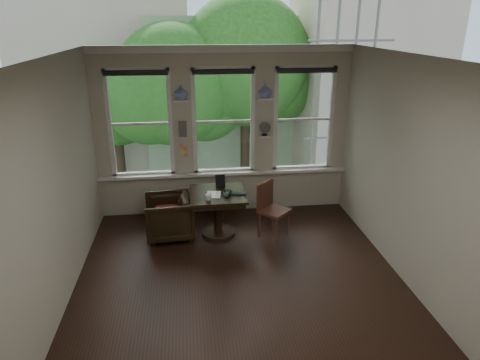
{
  "coord_description": "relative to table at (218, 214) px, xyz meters",
  "views": [
    {
      "loc": [
        -0.62,
        -5.21,
        3.41
      ],
      "look_at": [
        0.13,
        0.9,
        1.08
      ],
      "focal_mm": 32.0,
      "sensor_mm": 36.0,
      "label": 1
    }
  ],
  "objects": [
    {
      "name": "vase_right",
      "position": [
        0.92,
        0.93,
        1.86
      ],
      "size": [
        0.24,
        0.24,
        0.25
      ],
      "primitive_type": "imported",
      "color": "silver",
      "rests_on": "shelf_right"
    },
    {
      "name": "armchair_left",
      "position": [
        -0.8,
        0.03,
        -0.02
      ],
      "size": [
        0.83,
        0.81,
        0.71
      ],
      "primitive_type": "imported",
      "rotation": [
        0.0,
        0.0,
        -1.5
      ],
      "color": "black",
      "rests_on": "ground"
    },
    {
      "name": "shelf_left",
      "position": [
        -0.53,
        0.93,
        1.73
      ],
      "size": [
        0.26,
        0.16,
        0.03
      ],
      "primitive_type": "cube",
      "color": "white",
      "rests_on": "ground"
    },
    {
      "name": "drinking_glass",
      "position": [
        0.14,
        -0.18,
        0.43
      ],
      "size": [
        0.14,
        0.14,
        0.11
      ],
      "primitive_type": "imported",
      "rotation": [
        0.0,
        0.0,
        0.05
      ],
      "color": "white",
      "rests_on": "table"
    },
    {
      "name": "ground",
      "position": [
        0.2,
        -1.22,
        -0.38
      ],
      "size": [
        4.5,
        4.5,
        0.0
      ],
      "primitive_type": "plane",
      "color": "black",
      "rests_on": "ground"
    },
    {
      "name": "shelf_right",
      "position": [
        0.92,
        0.93,
        1.73
      ],
      "size": [
        0.26,
        0.16,
        0.03
      ],
      "primitive_type": "cube",
      "color": "white",
      "rests_on": "ground"
    },
    {
      "name": "laptop",
      "position": [
        0.32,
        -0.13,
        0.39
      ],
      "size": [
        0.34,
        0.25,
        0.03
      ],
      "primitive_type": "imported",
      "rotation": [
        0.0,
        0.0,
        -0.15
      ],
      "color": "black",
      "rests_on": "table"
    },
    {
      "name": "ceiling",
      "position": [
        0.2,
        -1.22,
        2.62
      ],
      "size": [
        4.5,
        4.5,
        0.0
      ],
      "primitive_type": "plane",
      "rotation": [
        3.14,
        0.0,
        0.0
      ],
      "color": "silver",
      "rests_on": "ground"
    },
    {
      "name": "vase_left",
      "position": [
        -0.53,
        0.93,
        1.86
      ],
      "size": [
        0.24,
        0.24,
        0.25
      ],
      "primitive_type": "imported",
      "color": "silver",
      "rests_on": "shelf_left"
    },
    {
      "name": "tablet",
      "position": [
        0.06,
        0.24,
        0.48
      ],
      "size": [
        0.16,
        0.09,
        0.22
      ],
      "primitive_type": "cube",
      "rotation": [
        -0.26,
        0.0,
        0.06
      ],
      "color": "black",
      "rests_on": "table"
    },
    {
      "name": "side_chair_right",
      "position": [
        0.91,
        -0.17,
        0.09
      ],
      "size": [
        0.59,
        0.59,
        0.92
      ],
      "primitive_type": null,
      "rotation": [
        0.0,
        0.0,
        0.78
      ],
      "color": "#3F2016",
      "rests_on": "ground"
    },
    {
      "name": "wall_left",
      "position": [
        -2.05,
        -1.22,
        1.12
      ],
      "size": [
        0.0,
        4.5,
        4.5
      ],
      "primitive_type": "plane",
      "rotation": [
        1.57,
        0.0,
        1.57
      ],
      "color": "#BDB7A2",
      "rests_on": "ground"
    },
    {
      "name": "wall_right",
      "position": [
        2.45,
        -1.22,
        1.12
      ],
      "size": [
        0.0,
        4.5,
        4.5
      ],
      "primitive_type": "plane",
      "rotation": [
        1.57,
        0.0,
        -1.57
      ],
      "color": "#BDB7A2",
      "rests_on": "ground"
    },
    {
      "name": "mug",
      "position": [
        -0.16,
        -0.27,
        0.42
      ],
      "size": [
        0.13,
        0.13,
        0.09
      ],
      "primitive_type": "imported",
      "rotation": [
        0.0,
        0.0,
        -0.29
      ],
      "color": "white",
      "rests_on": "table"
    },
    {
      "name": "papers",
      "position": [
        -0.07,
        -0.06,
        0.38
      ],
      "size": [
        0.26,
        0.33,
        0.0
      ],
      "primitive_type": "cube",
      "rotation": [
        0.0,
        0.0,
        -0.13
      ],
      "color": "silver",
      "rests_on": "table"
    },
    {
      "name": "wall_front",
      "position": [
        0.2,
        -3.47,
        1.12
      ],
      "size": [
        4.5,
        0.0,
        4.5
      ],
      "primitive_type": "plane",
      "rotation": [
        -1.57,
        0.0,
        0.0
      ],
      "color": "#BDB7A2",
      "rests_on": "ground"
    },
    {
      "name": "sticky_notes",
      "position": [
        -0.53,
        0.97,
        0.88
      ],
      "size": [
        0.16,
        0.01,
        0.24
      ],
      "primitive_type": null,
      "color": "pink",
      "rests_on": "ground"
    },
    {
      "name": "table",
      "position": [
        0.0,
        0.0,
        0.0
      ],
      "size": [
        0.9,
        0.9,
        0.75
      ],
      "primitive_type": null,
      "color": "black",
      "rests_on": "ground"
    },
    {
      "name": "window_right",
      "position": [
        1.65,
        1.03,
        1.32
      ],
      "size": [
        1.1,
        0.12,
        1.9
      ],
      "primitive_type": null,
      "color": "white",
      "rests_on": "ground"
    },
    {
      "name": "wall_back",
      "position": [
        0.2,
        1.03,
        1.12
      ],
      "size": [
        4.5,
        0.0,
        4.5
      ],
      "primitive_type": "plane",
      "rotation": [
        1.57,
        0.0,
        0.0
      ],
      "color": "#BDB7A2",
      "rests_on": "ground"
    },
    {
      "name": "window_left",
      "position": [
        -1.25,
        1.03,
        1.32
      ],
      "size": [
        1.1,
        0.12,
        1.9
      ],
      "primitive_type": null,
      "color": "white",
      "rests_on": "ground"
    },
    {
      "name": "window_center",
      "position": [
        0.2,
        1.03,
        1.32
      ],
      "size": [
        1.1,
        0.12,
        1.9
      ],
      "primitive_type": null,
      "color": "white",
      "rests_on": "ground"
    },
    {
      "name": "desk_fan",
      "position": [
        0.92,
        0.91,
        1.16
      ],
      "size": [
        0.2,
        0.2,
        0.24
      ],
      "primitive_type": null,
      "color": "#59544F",
      "rests_on": "ground"
    },
    {
      "name": "cushion_red",
      "position": [
        -0.8,
        0.03,
        0.08
      ],
      "size": [
        0.45,
        0.45,
        0.06
      ],
      "primitive_type": "cube",
      "color": "maroon",
      "rests_on": "armchair_left"
    },
    {
      "name": "intercom",
      "position": [
        -0.53,
        0.96,
        1.23
      ],
      "size": [
        0.14,
        0.06,
        0.28
      ],
      "primitive_type": "cube",
      "color": "#59544F",
      "rests_on": "ground"
    }
  ]
}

